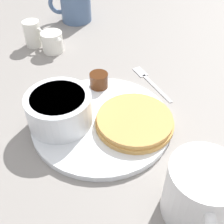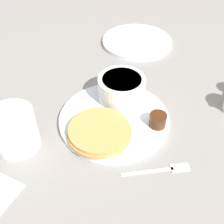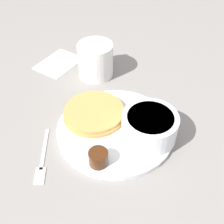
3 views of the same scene
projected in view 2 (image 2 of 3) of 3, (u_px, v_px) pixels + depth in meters
The scene contains 9 objects.
ground_plane at pixel (114, 121), 0.68m from camera, with size 4.00×4.00×0.00m, color gray.
plate at pixel (114, 119), 0.68m from camera, with size 0.26×0.26×0.01m.
pancake_stack at pixel (99, 131), 0.63m from camera, with size 0.15×0.15×0.02m.
bowl at pixel (122, 88), 0.70m from camera, with size 0.12×0.12×0.06m.
syrup_cup at pixel (158, 120), 0.64m from camera, with size 0.04×0.04×0.03m.
butter_ramekin at pixel (129, 88), 0.73m from camera, with size 0.05×0.05×0.04m.
coffee_mug at pixel (13, 129), 0.59m from camera, with size 0.13×0.10×0.09m.
fork at pixel (164, 169), 0.57m from camera, with size 0.13×0.08×0.00m.
far_plate at pixel (137, 41), 0.94m from camera, with size 0.23×0.23×0.01m.
Camera 2 is at (-0.17, 0.45, 0.48)m, focal length 45.00 mm.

